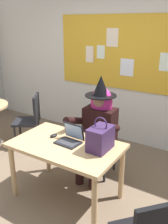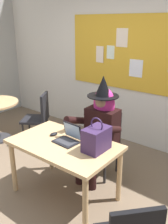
# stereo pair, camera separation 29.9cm
# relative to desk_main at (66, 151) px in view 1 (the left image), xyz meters

# --- Properties ---
(ground_plane) EXTENTS (24.00, 24.00, 0.00)m
(ground_plane) POSITION_rel_desk_main_xyz_m (-0.18, -0.10, -0.63)
(ground_plane) COLOR #75604C
(wall_back_bulletin) EXTENTS (6.21, 2.04, 2.95)m
(wall_back_bulletin) POSITION_rel_desk_main_xyz_m (-0.18, 1.86, 0.86)
(wall_back_bulletin) COLOR silver
(wall_back_bulletin) RESTS_ON ground
(desk_main) EXTENTS (1.26, 0.79, 0.72)m
(desk_main) POSITION_rel_desk_main_xyz_m (0.00, 0.00, 0.00)
(desk_main) COLOR tan
(desk_main) RESTS_ON ground
(chair_at_desk) EXTENTS (0.45, 0.45, 0.89)m
(chair_at_desk) POSITION_rel_desk_main_xyz_m (0.05, 0.74, -0.13)
(chair_at_desk) COLOR black
(chair_at_desk) RESTS_ON ground
(person_costumed) EXTENTS (0.61, 0.68, 1.40)m
(person_costumed) POSITION_rel_desk_main_xyz_m (0.06, 0.62, 0.15)
(person_costumed) COLOR black
(person_costumed) RESTS_ON ground
(laptop) EXTENTS (0.29, 0.25, 0.21)m
(laptop) POSITION_rel_desk_main_xyz_m (0.01, 0.06, 0.14)
(laptop) COLOR black
(laptop) RESTS_ON desk_main
(computer_mouse) EXTENTS (0.08, 0.11, 0.03)m
(computer_mouse) POSITION_rel_desk_main_xyz_m (-0.24, 0.07, 0.11)
(computer_mouse) COLOR black
(computer_mouse) RESTS_ON desk_main
(handbag) EXTENTS (0.20, 0.30, 0.38)m
(handbag) POSITION_rel_desk_main_xyz_m (0.39, 0.10, 0.23)
(handbag) COLOR #38234C
(handbag) RESTS_ON desk_main
(chair_spare_by_window) EXTENTS (0.58, 0.58, 0.89)m
(chair_spare_by_window) POSITION_rel_desk_main_xyz_m (-1.36, 0.80, -0.13)
(chair_spare_by_window) COLOR black
(chair_spare_by_window) RESTS_ON ground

